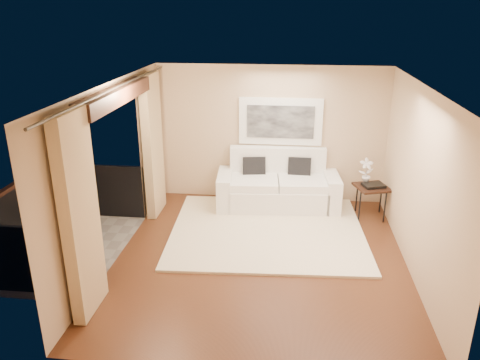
# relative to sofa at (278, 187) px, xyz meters

# --- Properties ---
(floor) EXTENTS (5.00, 5.00, 0.00)m
(floor) POSITION_rel_sofa_xyz_m (-0.18, -2.10, -0.40)
(floor) COLOR #542D18
(floor) RESTS_ON ground
(room_shell) EXTENTS (5.00, 6.40, 5.00)m
(room_shell) POSITION_rel_sofa_xyz_m (-2.31, -2.10, 2.12)
(room_shell) COLOR white
(room_shell) RESTS_ON ground
(balcony) EXTENTS (1.81, 2.60, 1.17)m
(balcony) POSITION_rel_sofa_xyz_m (-3.49, -2.10, -0.22)
(balcony) COLOR #605B56
(balcony) RESTS_ON ground
(curtains) EXTENTS (0.16, 4.80, 2.64)m
(curtains) POSITION_rel_sofa_xyz_m (-2.29, -2.10, 0.94)
(curtains) COLOR tan
(curtains) RESTS_ON ground
(artwork) EXTENTS (1.62, 0.07, 0.92)m
(artwork) POSITION_rel_sofa_xyz_m (0.01, 0.36, 1.22)
(artwork) COLOR white
(artwork) RESTS_ON room_shell
(rug) EXTENTS (3.49, 3.08, 0.04)m
(rug) POSITION_rel_sofa_xyz_m (-0.13, -1.17, -0.38)
(rug) COLOR #FCEECB
(rug) RESTS_ON floor
(sofa) EXTENTS (2.40, 1.18, 1.12)m
(sofa) POSITION_rel_sofa_xyz_m (0.00, 0.00, 0.00)
(sofa) COLOR white
(sofa) RESTS_ON floor
(side_table) EXTENTS (0.71, 0.71, 0.61)m
(side_table) POSITION_rel_sofa_xyz_m (1.75, -0.33, 0.16)
(side_table) COLOR black
(side_table) RESTS_ON floor
(tray) EXTENTS (0.45, 0.39, 0.05)m
(tray) POSITION_rel_sofa_xyz_m (1.77, -0.34, 0.24)
(tray) COLOR black
(tray) RESTS_ON side_table
(orchid) EXTENTS (0.28, 0.21, 0.49)m
(orchid) POSITION_rel_sofa_xyz_m (1.64, -0.19, 0.46)
(orchid) COLOR white
(orchid) RESTS_ON side_table
(bistro_table) EXTENTS (0.71, 0.71, 0.74)m
(bistro_table) POSITION_rel_sofa_xyz_m (-3.63, -1.51, 0.26)
(bistro_table) COLOR black
(bistro_table) RESTS_ON balcony
(balcony_chair_far) EXTENTS (0.40, 0.40, 0.89)m
(balcony_chair_far) POSITION_rel_sofa_xyz_m (-3.79, -1.19, 0.12)
(balcony_chair_far) COLOR black
(balcony_chair_far) RESTS_ON balcony
(balcony_chair_near) EXTENTS (0.47, 0.48, 1.05)m
(balcony_chair_near) POSITION_rel_sofa_xyz_m (-3.60, -2.29, 0.21)
(balcony_chair_near) COLOR black
(balcony_chair_near) RESTS_ON balcony
(ice_bucket) EXTENTS (0.18, 0.18, 0.20)m
(ice_bucket) POSITION_rel_sofa_xyz_m (-3.83, -1.39, 0.44)
(ice_bucket) COLOR silver
(ice_bucket) RESTS_ON bistro_table
(candle) EXTENTS (0.06, 0.06, 0.07)m
(candle) POSITION_rel_sofa_xyz_m (-3.54, -1.37, 0.37)
(candle) COLOR #FC2116
(candle) RESTS_ON bistro_table
(vase) EXTENTS (0.04, 0.04, 0.18)m
(vase) POSITION_rel_sofa_xyz_m (-3.62, -1.69, 0.43)
(vase) COLOR silver
(vase) RESTS_ON bistro_table
(glass_a) EXTENTS (0.06, 0.06, 0.12)m
(glass_a) POSITION_rel_sofa_xyz_m (-3.49, -1.57, 0.40)
(glass_a) COLOR silver
(glass_a) RESTS_ON bistro_table
(glass_b) EXTENTS (0.06, 0.06, 0.12)m
(glass_b) POSITION_rel_sofa_xyz_m (-3.50, -1.53, 0.40)
(glass_b) COLOR white
(glass_b) RESTS_ON bistro_table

